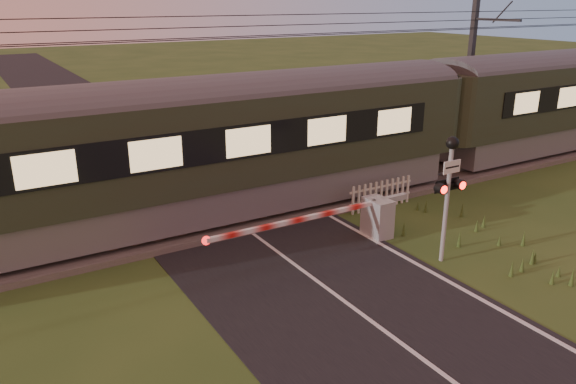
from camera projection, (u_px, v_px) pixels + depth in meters
ground at (352, 308)px, 12.58m from camera, size 160.00×160.00×0.00m
road at (359, 312)px, 12.40m from camera, size 6.00×140.00×0.03m
track_bed at (228, 214)px, 17.84m from camera, size 140.00×3.40×0.39m
overhead_wires at (222, 30)px, 15.99m from camera, size 120.00×0.62×0.62m
train at (434, 116)px, 21.28m from camera, size 44.25×3.05×4.13m
boom_gate at (370, 217)px, 16.08m from camera, size 6.45×0.87×1.16m
crossing_signal at (449, 177)px, 14.09m from camera, size 0.86×0.35×3.36m
picket_fence at (381, 194)px, 18.41m from camera, size 2.53×0.08×0.94m
catenary_mast at (471, 67)px, 24.72m from camera, size 0.23×2.46×7.16m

